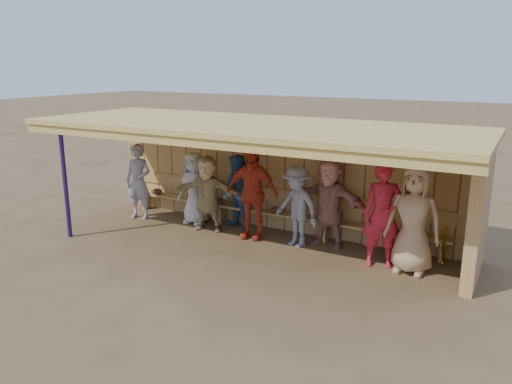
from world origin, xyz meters
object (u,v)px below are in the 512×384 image
player_g (383,215)px  player_h (414,219)px  bench (273,207)px  player_c (238,193)px  player_e (297,206)px  player_extra (207,193)px  player_b (194,188)px  player_a (139,182)px  player_f (329,202)px  player_d (252,193)px

player_g → player_h: bearing=-23.9°
player_h → bench: bearing=166.1°
player_c → player_e: (1.58, -0.32, -0.01)m
player_extra → player_e: bearing=-15.8°
player_b → player_g: size_ratio=0.86×
player_a → player_extra: player_a is taller
player_e → player_g: (1.78, -0.19, 0.14)m
player_a → player_extra: size_ratio=1.07×
player_h → player_extra: size_ratio=1.16×
player_a → player_extra: bearing=-7.1°
player_e → bench: player_e is taller
player_b → player_extra: size_ratio=0.99×
player_extra → bench: 1.48m
player_e → player_f: player_f is taller
player_d → player_e: 1.04m
player_d → player_f: (1.58, 0.35, -0.07)m
player_e → player_c: bearing=-172.6°
player_g → player_extra: 3.91m
player_e → player_extra: 2.13m
player_b → player_f: 3.23m
player_d → player_g: bearing=-9.4°
player_a → player_f: size_ratio=0.98×
player_a → player_g: size_ratio=0.93×
player_f → player_extra: player_f is taller
player_f → player_g: 1.33m
player_b → player_e: bearing=-3.2°
player_g → player_e: bearing=153.4°
player_d → player_c: bearing=141.5°
player_a → player_g: 5.83m
player_d → player_extra: size_ratio=1.17×
player_b → player_g: player_g is taller
player_e → player_a: bearing=-159.2°
player_c → player_e: player_c is taller
player_f → player_extra: bearing=-165.6°
player_c → player_f: 2.13m
player_a → player_extra: (1.93, 0.06, -0.06)m
player_d → player_extra: bearing=176.1°
player_f → player_extra: 2.71m
player_a → player_f: player_f is taller
player_c → player_d: bearing=-10.7°
player_e → bench: (-0.86, 0.63, -0.30)m
player_a → player_e: 4.06m
player_h → player_extra: (-4.46, 0.15, -0.14)m
player_h → bench: size_ratio=0.26×
player_h → player_extra: bearing=179.1°
player_c → player_f: size_ratio=0.92×
player_b → player_e: size_ratio=1.01×
player_f → player_c: bearing=-173.9°
player_a → bench: player_a is taller
player_c → bench: size_ratio=0.22×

